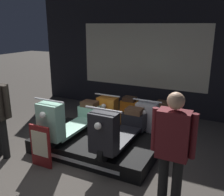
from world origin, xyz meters
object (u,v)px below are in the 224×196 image
(scooter_backrow_0, at_px, (118,111))
(person_right_browsing, at_px, (173,145))
(scooter_display_right, at_px, (119,129))
(scooter_display_left, at_px, (70,119))
(price_sign_board, at_px, (40,146))
(scooter_backrow_1, at_px, (154,116))

(scooter_backrow_0, distance_m, person_right_browsing, 3.14)
(scooter_backrow_0, xyz_separation_m, person_right_browsing, (1.88, -2.44, 0.61))
(scooter_backrow_0, bearing_deg, scooter_display_right, -64.35)
(scooter_display_left, relative_size, scooter_backrow_0, 1.00)
(scooter_display_left, relative_size, price_sign_board, 2.25)
(scooter_display_left, distance_m, scooter_backrow_0, 1.61)
(scooter_backrow_0, bearing_deg, scooter_backrow_1, 0.00)
(scooter_backrow_0, xyz_separation_m, scooter_backrow_1, (0.92, 0.00, 0.00))
(scooter_display_left, xyz_separation_m, person_right_browsing, (2.18, -0.88, 0.34))
(scooter_display_left, distance_m, scooter_backrow_1, 2.00)
(scooter_backrow_0, height_order, person_right_browsing, person_right_browsing)
(scooter_display_right, distance_m, scooter_backrow_0, 1.75)
(scooter_display_right, bearing_deg, scooter_backrow_0, 115.65)
(scooter_display_left, height_order, scooter_backrow_0, scooter_display_left)
(scooter_backrow_0, distance_m, price_sign_board, 2.41)
(scooter_display_right, distance_m, person_right_browsing, 1.48)
(scooter_display_left, relative_size, scooter_backrow_1, 1.00)
(price_sign_board, bearing_deg, scooter_backrow_1, 61.99)
(scooter_backrow_1, height_order, price_sign_board, scooter_backrow_1)
(person_right_browsing, xyz_separation_m, price_sign_board, (-2.23, 0.06, -0.56))
(person_right_browsing, relative_size, price_sign_board, 2.14)
(scooter_display_left, height_order, scooter_display_right, same)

